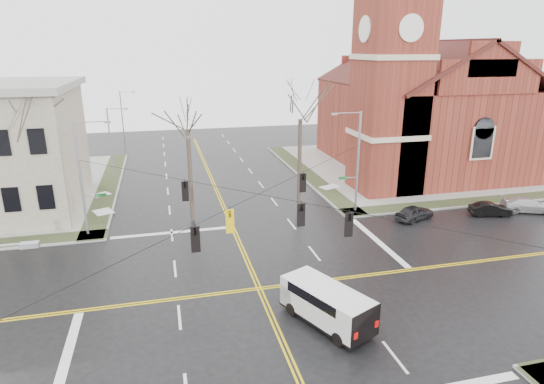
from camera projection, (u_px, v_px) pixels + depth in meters
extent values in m
plane|color=black|center=(259.00, 289.00, 28.31)|extent=(120.00, 120.00, 0.00)
cube|color=gray|center=(411.00, 166.00, 57.13)|extent=(30.00, 30.00, 0.15)
cube|color=#2E3A20|center=(306.00, 173.00, 53.95)|extent=(2.00, 30.00, 0.02)
cube|color=#2E3A20|center=(485.00, 200.00, 44.34)|extent=(30.00, 2.00, 0.02)
cube|color=#2E3A20|center=(108.00, 186.00, 48.84)|extent=(2.00, 30.00, 0.02)
cube|color=gold|center=(257.00, 289.00, 28.28)|extent=(0.12, 100.00, 0.01)
cube|color=gold|center=(261.00, 288.00, 28.34)|extent=(0.12, 100.00, 0.01)
cube|color=gold|center=(260.00, 289.00, 28.20)|extent=(100.00, 0.12, 0.01)
cube|color=gold|center=(259.00, 288.00, 28.42)|extent=(100.00, 0.12, 0.01)
cube|color=silver|center=(172.00, 233.00, 36.88)|extent=(9.50, 0.50, 0.01)
cube|color=silver|center=(63.00, 368.00, 21.29)|extent=(0.50, 9.50, 0.01)
cube|color=silver|center=(377.00, 241.00, 35.34)|extent=(0.50, 9.50, 0.01)
cube|color=maroon|center=(389.00, 94.00, 44.89)|extent=(6.00, 6.00, 20.00)
cylinder|color=silver|center=(411.00, 28.00, 40.25)|extent=(2.40, 0.15, 2.40)
cylinder|color=silver|center=(365.00, 29.00, 42.37)|extent=(0.15, 2.40, 2.40)
cube|color=maroon|center=(417.00, 126.00, 56.79)|extent=(18.00, 24.00, 10.00)
cube|color=maroon|center=(369.00, 163.00, 49.99)|extent=(2.00, 5.00, 4.40)
cylinder|color=gray|center=(358.00, 162.00, 40.17)|extent=(0.20, 0.20, 9.00)
cylinder|color=gray|center=(351.00, 178.00, 40.44)|extent=(1.20, 0.06, 0.06)
cube|color=#0F5920|center=(343.00, 178.00, 40.28)|extent=(0.90, 0.04, 0.25)
cylinder|color=gray|center=(348.00, 113.00, 38.56)|extent=(2.40, 0.08, 0.08)
cube|color=gray|center=(335.00, 114.00, 38.30)|extent=(0.50, 0.22, 0.15)
cylinder|color=gray|center=(81.00, 180.00, 34.92)|extent=(0.20, 0.20, 9.00)
cylinder|color=gray|center=(91.00, 196.00, 35.46)|extent=(1.20, 0.06, 0.06)
cube|color=#0F5920|center=(101.00, 195.00, 35.62)|extent=(0.90, 0.04, 0.25)
cylinder|color=gray|center=(91.00, 122.00, 33.86)|extent=(2.40, 0.08, 0.08)
cube|color=gray|center=(108.00, 122.00, 34.15)|extent=(0.50, 0.22, 0.15)
cube|color=gray|center=(30.00, 245.00, 12.87)|extent=(0.50, 0.22, 0.15)
cylinder|color=black|center=(258.00, 194.00, 26.43)|extent=(23.02, 23.02, 0.03)
cylinder|color=black|center=(258.00, 194.00, 26.43)|extent=(23.02, 23.02, 0.03)
imported|color=black|center=(195.00, 239.00, 22.05)|extent=(0.21, 0.26, 1.30)
imported|color=black|center=(303.00, 183.00, 31.28)|extent=(0.21, 0.26, 1.30)
imported|color=yellow|center=(230.00, 221.00, 24.35)|extent=(0.21, 0.26, 1.30)
imported|color=black|center=(185.00, 191.00, 29.45)|extent=(0.21, 0.26, 1.30)
imported|color=black|center=(349.00, 225.00, 23.87)|extent=(0.21, 0.26, 1.30)
imported|color=black|center=(301.00, 215.00, 25.27)|extent=(0.21, 0.26, 1.30)
cylinder|color=gray|center=(111.00, 144.00, 50.51)|extent=(0.16, 0.16, 8.00)
cylinder|color=gray|center=(116.00, 109.00, 49.55)|extent=(2.00, 0.07, 0.07)
cube|color=gray|center=(126.00, 109.00, 49.80)|extent=(0.45, 0.20, 0.13)
cylinder|color=gray|center=(122.00, 118.00, 69.01)|extent=(0.16, 0.16, 8.00)
cylinder|color=gray|center=(127.00, 92.00, 68.06)|extent=(2.00, 0.07, 0.07)
cube|color=gray|center=(134.00, 92.00, 68.30)|extent=(0.45, 0.20, 0.13)
cube|color=silver|center=(327.00, 303.00, 24.43)|extent=(4.16, 5.76, 1.73)
cube|color=silver|center=(299.00, 291.00, 26.17)|extent=(2.27, 1.71, 1.22)
cube|color=black|center=(295.00, 280.00, 26.26)|extent=(1.75, 0.90, 0.81)
cube|color=black|center=(325.00, 292.00, 24.41)|extent=(3.45, 4.20, 0.56)
cube|color=#B70C0A|center=(356.00, 336.00, 21.98)|extent=(0.25, 0.17, 0.35)
cube|color=#B70C0A|center=(377.00, 324.00, 22.93)|extent=(0.25, 0.17, 0.35)
cube|color=black|center=(326.00, 317.00, 24.70)|extent=(4.23, 5.82, 0.10)
cylinder|color=black|center=(292.00, 309.00, 25.45)|extent=(0.55, 0.77, 0.73)
cylinder|color=black|center=(316.00, 298.00, 26.57)|extent=(0.55, 0.77, 0.73)
cylinder|color=black|center=(338.00, 339.00, 22.81)|extent=(0.55, 0.77, 0.73)
cylinder|color=black|center=(363.00, 325.00, 23.93)|extent=(0.55, 0.77, 0.73)
imported|color=black|center=(415.00, 213.00, 39.49)|extent=(4.09, 2.75, 1.29)
imported|color=black|center=(490.00, 209.00, 40.47)|extent=(3.81, 2.09, 1.19)
imported|color=#B8B8BB|center=(528.00, 205.00, 41.42)|extent=(4.92, 3.43, 1.32)
cylinder|color=#332720|center=(34.00, 183.00, 35.88)|extent=(0.36, 0.36, 7.99)
cylinder|color=#332720|center=(191.00, 179.00, 38.49)|extent=(0.36, 0.36, 7.05)
cylinder|color=#332720|center=(299.00, 165.00, 40.70)|extent=(0.36, 0.36, 8.26)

